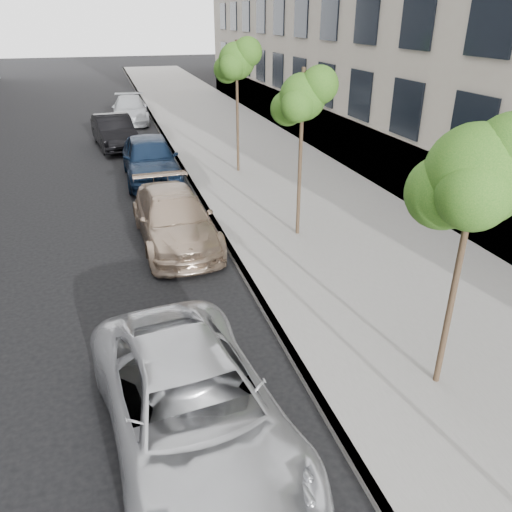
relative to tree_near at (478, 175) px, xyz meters
name	(u,v)px	position (x,y,z in m)	size (l,w,h in m)	color
ground	(285,512)	(-3.23, -1.50, -3.67)	(160.00, 160.00, 0.00)	black
sidewalk	(214,125)	(1.07, 22.50, -3.60)	(6.40, 72.00, 0.14)	gray
curb	(158,128)	(-2.05, 22.50, -3.60)	(0.15, 72.00, 0.14)	#9E9B93
tree_near	(478,175)	(0.00, 0.00, 0.00)	(1.76, 1.56, 4.39)	#38281C
tree_mid	(304,97)	(0.00, 6.50, 0.12)	(1.55, 1.35, 4.42)	#38281C
tree_far	(237,61)	(0.00, 13.00, 0.48)	(1.66, 1.46, 4.83)	#38281C
minivan	(193,408)	(-4.11, -0.10, -2.97)	(2.30, 5.00, 1.39)	silver
suv	(174,218)	(-3.33, 7.18, -2.98)	(1.93, 4.74, 1.38)	tan
sedan_blue	(150,158)	(-3.36, 13.16, -2.84)	(1.95, 4.84, 1.65)	#11213A
sedan_black	(114,132)	(-4.46, 18.87, -2.93)	(1.56, 4.48, 1.48)	black
sedan_rear	(130,110)	(-3.34, 24.89, -2.96)	(1.99, 4.89, 1.42)	#B4B8BD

